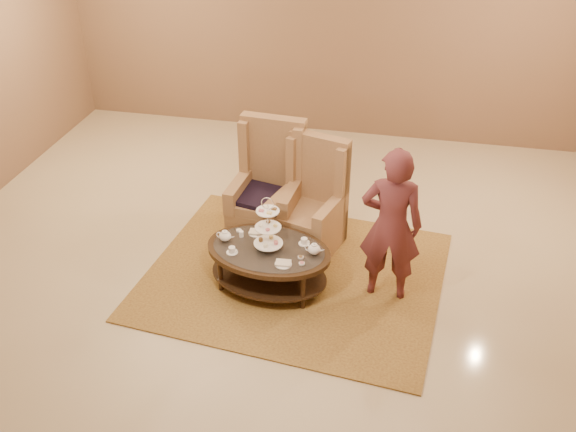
% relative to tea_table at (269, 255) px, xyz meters
% --- Properties ---
extents(ground, '(8.00, 8.00, 0.00)m').
position_rel_tea_table_xyz_m(ground, '(0.05, -0.03, -0.39)').
color(ground, beige).
rests_on(ground, ground).
extents(ceiling, '(8.00, 8.00, 0.02)m').
position_rel_tea_table_xyz_m(ceiling, '(0.05, -0.03, -0.39)').
color(ceiling, silver).
rests_on(ceiling, ground).
extents(wall_back, '(8.00, 0.04, 3.50)m').
position_rel_tea_table_xyz_m(wall_back, '(0.05, 3.97, 1.36)').
color(wall_back, '#88654A').
rests_on(wall_back, ground).
extents(rug, '(3.33, 2.87, 0.02)m').
position_rel_tea_table_xyz_m(rug, '(0.23, 0.23, -0.39)').
color(rug, '#A9893C').
rests_on(rug, ground).
extents(tea_table, '(1.39, 1.04, 1.08)m').
position_rel_tea_table_xyz_m(tea_table, '(0.00, 0.00, 0.00)').
color(tea_table, black).
rests_on(tea_table, ground).
extents(armchair_left, '(0.81, 0.83, 1.38)m').
position_rel_tea_table_xyz_m(armchair_left, '(-0.24, 1.00, 0.07)').
color(armchair_left, '#A3784C').
rests_on(armchair_left, ground).
extents(armchair_right, '(0.87, 0.88, 1.29)m').
position_rel_tea_table_xyz_m(armchair_right, '(0.28, 0.86, 0.04)').
color(armchair_right, '#A3784C').
rests_on(armchair_right, ground).
extents(person, '(0.61, 0.41, 1.67)m').
position_rel_tea_table_xyz_m(person, '(1.20, 0.14, 0.44)').
color(person, brown).
rests_on(person, ground).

